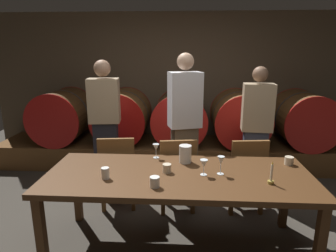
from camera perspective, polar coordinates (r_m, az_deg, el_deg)
ground_plane at (r=3.01m, az=1.46°, el=-22.44°), size 8.34×8.34×0.00m
back_wall at (r=5.09m, az=2.60°, el=7.76°), size 6.42×0.24×2.41m
barrel_shelf at (r=4.79m, az=2.36°, el=-5.25°), size 5.78×0.90×0.37m
wine_barrel_far_left at (r=5.02m, az=-19.76°, el=1.91°), size 0.83×0.91×0.83m
wine_barrel_left at (r=4.72m, az=-8.81°, el=1.85°), size 0.83×0.91×0.83m
wine_barrel_center at (r=4.62m, az=2.29°, el=1.72°), size 0.83×0.91×0.83m
wine_barrel_right at (r=4.69m, az=13.64°, el=1.53°), size 0.83×0.91×0.83m
wine_barrel_far_right at (r=4.96m, az=24.75°, el=1.28°), size 0.83×0.91×0.83m
dining_table at (r=2.65m, az=2.02°, el=-10.60°), size 2.35×0.93×0.75m
chair_left at (r=3.46m, az=-9.74°, el=-8.11°), size 0.45×0.45×0.88m
chair_center at (r=3.34m, az=1.81°, el=-8.69°), size 0.46×0.46×0.88m
chair_right at (r=3.45m, az=14.86°, el=-8.47°), size 0.44×0.44×0.88m
guest_left at (r=3.84m, az=-12.11°, el=0.09°), size 0.41×0.28×1.70m
guest_center at (r=3.59m, az=3.25°, el=0.16°), size 0.43×0.34×1.78m
guest_right at (r=3.94m, az=16.79°, el=-0.53°), size 0.40×0.27×1.62m
candle_center at (r=2.56m, az=19.46°, el=-9.49°), size 0.05×0.05×0.19m
pitcher at (r=2.84m, az=3.39°, el=-5.46°), size 0.12×0.12×0.17m
wine_glass_left at (r=2.95m, az=-2.36°, el=-4.27°), size 0.07×0.07×0.15m
wine_glass_center at (r=2.57m, az=7.00°, el=-7.40°), size 0.07×0.07×0.14m
wine_glass_right at (r=2.60m, az=10.28°, el=-6.77°), size 0.06×0.06×0.17m
cup_far_left at (r=2.56m, az=-12.12°, el=-8.98°), size 0.07×0.07×0.10m
cup_center_left at (r=2.37m, az=-2.61°, el=-10.84°), size 0.08×0.08×0.09m
cup_center_right at (r=2.63m, az=-0.22°, el=-8.23°), size 0.08×0.08×0.08m
cup_far_right at (r=3.03m, az=22.52°, el=-6.26°), size 0.08×0.08×0.08m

